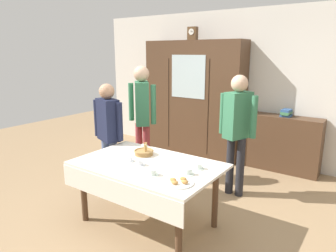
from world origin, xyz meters
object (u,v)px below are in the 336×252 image
(person_behind_table_left, at_px, (237,124))
(person_by_cabinet, at_px, (108,128))
(tea_cup_back_edge, at_px, (140,163))
(person_beside_shelf, at_px, (142,111))
(wall_cabinet, at_px, (194,99))
(bookshelf_low, at_px, (283,144))
(pastry_plate, at_px, (179,182))
(mantel_clock, at_px, (193,33))
(tea_cup_far_right, at_px, (144,147))
(tea_cup_mid_left, at_px, (153,173))
(dining_table, at_px, (146,172))
(spoon_far_right, at_px, (129,154))
(bread_basket, at_px, (144,152))
(book_stack, at_px, (286,113))
(tea_cup_near_left, at_px, (198,166))
(tea_cup_near_right, at_px, (129,159))
(spoon_far_left, at_px, (181,169))
(tea_cup_front_edge, at_px, (188,172))

(person_behind_table_left, bearing_deg, person_by_cabinet, -148.23)
(tea_cup_back_edge, xyz_separation_m, person_beside_shelf, (-0.90, 1.14, 0.31))
(wall_cabinet, relative_size, bookshelf_low, 1.86)
(pastry_plate, bearing_deg, bookshelf_low, 85.40)
(wall_cabinet, distance_m, mantel_clock, 1.21)
(tea_cup_far_right, distance_m, pastry_plate, 1.13)
(bookshelf_low, relative_size, tea_cup_mid_left, 9.00)
(mantel_clock, relative_size, bookshelf_low, 0.21)
(dining_table, relative_size, spoon_far_right, 13.55)
(bookshelf_low, relative_size, tea_cup_far_right, 9.00)
(pastry_plate, bearing_deg, bread_basket, 150.27)
(tea_cup_mid_left, xyz_separation_m, person_beside_shelf, (-1.19, 1.28, 0.31))
(book_stack, relative_size, bread_basket, 0.94)
(tea_cup_near_left, height_order, bread_basket, bread_basket)
(tea_cup_near_right, height_order, bread_basket, bread_basket)
(bookshelf_low, height_order, pastry_plate, bookshelf_low)
(bookshelf_low, distance_m, person_beside_shelf, 2.43)
(tea_cup_back_edge, distance_m, spoon_far_left, 0.46)
(tea_cup_front_edge, bearing_deg, person_by_cabinet, 165.81)
(person_beside_shelf, bearing_deg, bookshelf_low, 41.89)
(mantel_clock, height_order, person_behind_table_left, mantel_clock)
(book_stack, bearing_deg, tea_cup_back_edge, -107.34)
(person_behind_table_left, bearing_deg, mantel_clock, 139.29)
(spoon_far_right, bearing_deg, tea_cup_far_right, 82.98)
(bookshelf_low, relative_size, person_behind_table_left, 0.70)
(mantel_clock, height_order, tea_cup_back_edge, mantel_clock)
(bookshelf_low, xyz_separation_m, tea_cup_front_edge, (-0.27, -2.63, 0.31))
(tea_cup_near_left, bearing_deg, tea_cup_near_right, -161.94)
(pastry_plate, distance_m, person_by_cabinet, 1.70)
(book_stack, height_order, spoon_far_right, book_stack)
(dining_table, relative_size, bread_basket, 6.72)
(mantel_clock, height_order, tea_cup_front_edge, mantel_clock)
(tea_cup_back_edge, relative_size, person_by_cabinet, 0.08)
(tea_cup_mid_left, distance_m, tea_cup_far_right, 0.87)
(person_beside_shelf, bearing_deg, tea_cup_back_edge, -51.64)
(mantel_clock, relative_size, tea_cup_far_right, 1.85)
(person_beside_shelf, relative_size, person_by_cabinet, 1.14)
(book_stack, bearing_deg, person_by_cabinet, -128.78)
(tea_cup_near_right, height_order, pastry_plate, tea_cup_near_right)
(mantel_clock, distance_m, tea_cup_mid_left, 3.40)
(wall_cabinet, height_order, mantel_clock, mantel_clock)
(mantel_clock, height_order, tea_cup_mid_left, mantel_clock)
(person_by_cabinet, bearing_deg, tea_cup_front_edge, -14.19)
(tea_cup_near_right, relative_size, tea_cup_far_right, 1.00)
(dining_table, xyz_separation_m, spoon_far_left, (0.40, 0.10, 0.10))
(bookshelf_low, height_order, tea_cup_near_right, bookshelf_low)
(tea_cup_near_left, height_order, person_beside_shelf, person_beside_shelf)
(tea_cup_far_right, xyz_separation_m, tea_cup_near_left, (0.90, -0.20, 0.00))
(bread_basket, bearing_deg, tea_cup_back_edge, -58.18)
(bookshelf_low, relative_size, bread_basket, 4.87)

